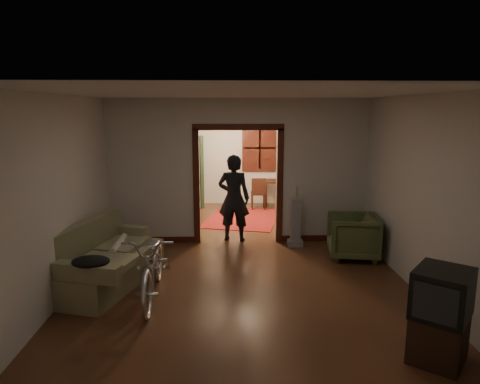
{
  "coord_description": "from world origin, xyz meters",
  "views": [
    {
      "loc": [
        -0.25,
        -7.47,
        2.59
      ],
      "look_at": [
        0.0,
        -0.3,
        1.2
      ],
      "focal_mm": 32.0,
      "sensor_mm": 36.0,
      "label": 1
    }
  ],
  "objects_px": {
    "armchair": "(353,236)",
    "locker": "(184,172)",
    "desk": "(281,193)",
    "person": "(234,198)",
    "sofa": "(107,254)",
    "bicycle": "(154,264)"
  },
  "relations": [
    {
      "from": "armchair",
      "to": "locker",
      "type": "height_order",
      "value": "locker"
    },
    {
      "from": "armchair",
      "to": "desk",
      "type": "relative_size",
      "value": 0.9
    },
    {
      "from": "person",
      "to": "locker",
      "type": "distance_m",
      "value": 3.25
    },
    {
      "from": "sofa",
      "to": "person",
      "type": "height_order",
      "value": "person"
    },
    {
      "from": "bicycle",
      "to": "locker",
      "type": "height_order",
      "value": "locker"
    },
    {
      "from": "armchair",
      "to": "desk",
      "type": "bearing_deg",
      "value": -161.31
    },
    {
      "from": "armchair",
      "to": "locker",
      "type": "bearing_deg",
      "value": -132.14
    },
    {
      "from": "person",
      "to": "locker",
      "type": "height_order",
      "value": "locker"
    },
    {
      "from": "sofa",
      "to": "locker",
      "type": "height_order",
      "value": "locker"
    },
    {
      "from": "person",
      "to": "desk",
      "type": "relative_size",
      "value": 1.82
    },
    {
      "from": "sofa",
      "to": "armchair",
      "type": "height_order",
      "value": "sofa"
    },
    {
      "from": "sofa",
      "to": "bicycle",
      "type": "height_order",
      "value": "bicycle"
    },
    {
      "from": "bicycle",
      "to": "locker",
      "type": "xyz_separation_m",
      "value": [
        -0.09,
        5.6,
        0.47
      ]
    },
    {
      "from": "armchair",
      "to": "desk",
      "type": "xyz_separation_m",
      "value": [
        -0.73,
        4.12,
        -0.04
      ]
    },
    {
      "from": "bicycle",
      "to": "armchair",
      "type": "bearing_deg",
      "value": 22.83
    },
    {
      "from": "sofa",
      "to": "desk",
      "type": "relative_size",
      "value": 2.15
    },
    {
      "from": "locker",
      "to": "sofa",
      "type": "bearing_deg",
      "value": -111.63
    },
    {
      "from": "locker",
      "to": "desk",
      "type": "bearing_deg",
      "value": -12.95
    },
    {
      "from": "bicycle",
      "to": "person",
      "type": "relative_size",
      "value": 1.07
    },
    {
      "from": "person",
      "to": "locker",
      "type": "bearing_deg",
      "value": -54.58
    },
    {
      "from": "armchair",
      "to": "locker",
      "type": "xyz_separation_m",
      "value": [
        -3.33,
        4.08,
        0.56
      ]
    },
    {
      "from": "armchair",
      "to": "desk",
      "type": "height_order",
      "value": "armchair"
    }
  ]
}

